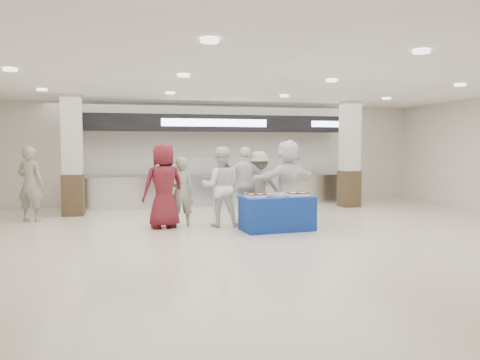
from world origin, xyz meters
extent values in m
plane|color=beige|center=(0.00, 0.00, 0.00)|extent=(14.00, 14.00, 0.00)
cube|color=silver|center=(0.00, 5.40, 0.45)|extent=(8.00, 0.80, 0.90)
cube|color=silver|center=(0.00, 5.40, 0.92)|extent=(8.00, 0.85, 0.04)
cube|color=white|center=(0.00, 5.10, 1.25)|extent=(7.60, 0.02, 0.50)
cube|color=black|center=(0.00, 5.40, 2.55)|extent=(8.40, 0.70, 0.50)
cube|color=silver|center=(0.00, 5.04, 2.55)|extent=(3.20, 0.03, 0.22)
cube|color=silver|center=(3.80, 5.04, 2.55)|extent=(1.40, 0.03, 0.18)
cube|color=#372819|center=(-4.00, 4.20, 0.55)|extent=(0.55, 0.55, 1.10)
cube|color=beige|center=(-4.00, 4.20, 2.15)|extent=(0.50, 0.50, 2.10)
cube|color=#372819|center=(4.00, 4.20, 0.55)|extent=(0.55, 0.55, 1.10)
cube|color=beige|center=(4.00, 4.20, 2.15)|extent=(0.50, 0.50, 2.10)
cube|color=navy|center=(0.62, 0.82, 0.38)|extent=(1.62, 0.92, 0.75)
cube|color=white|center=(0.13, 0.80, 0.78)|extent=(0.41, 0.33, 0.06)
cube|color=#4A2415|center=(0.13, 0.80, 0.82)|extent=(0.41, 0.33, 0.02)
cylinder|color=#AC181B|center=(0.13, 0.80, 0.82)|extent=(0.09, 0.09, 0.01)
cube|color=white|center=(1.10, 0.83, 0.78)|extent=(0.47, 0.39, 0.07)
cube|color=#4A2415|center=(1.10, 0.83, 0.83)|extent=(0.47, 0.39, 0.02)
cylinder|color=#AC181B|center=(1.10, 0.83, 0.82)|extent=(0.11, 0.11, 0.01)
cube|color=#B3B3B8|center=(0.67, 0.84, 0.76)|extent=(0.56, 0.51, 0.02)
imported|color=maroon|center=(-1.78, 1.68, 0.96)|extent=(1.07, 0.84, 1.92)
imported|color=gray|center=(-1.37, 1.89, 0.80)|extent=(0.60, 0.41, 1.60)
imported|color=white|center=(-0.48, 1.65, 0.92)|extent=(1.00, 0.85, 1.83)
imported|color=white|center=(0.26, 2.21, 0.92)|extent=(1.15, 0.70, 1.84)
imported|color=gray|center=(0.59, 2.23, 0.86)|extent=(1.25, 0.93, 1.72)
imported|color=white|center=(1.22, 1.87, 1.00)|extent=(1.95, 1.21, 2.00)
imported|color=gray|center=(-4.90, 3.39, 0.93)|extent=(0.80, 0.68, 1.85)
camera|label=1|loc=(-2.49, -8.90, 1.85)|focal=35.00mm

